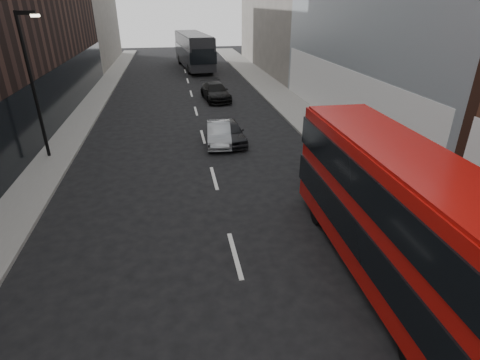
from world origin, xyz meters
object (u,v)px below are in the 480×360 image
grey_bus (194,50)px  car_c (215,92)px  red_bus (395,211)px  street_lamp (33,78)px  car_b (219,133)px  car_a (229,132)px

grey_bus → car_c: grey_bus is taller
car_c → red_bus: bearing=-89.7°
red_bus → street_lamp: bearing=138.0°
red_bus → grey_bus: size_ratio=0.79×
grey_bus → car_c: size_ratio=2.66×
car_b → street_lamp: bearing=-170.4°
car_b → car_c: (1.06, 10.66, 0.07)m
red_bus → car_c: bearing=97.2°
grey_bus → car_b: grey_bus is taller
car_c → grey_bus: bearing=86.7°
car_a → grey_bus: bearing=86.0°
car_b → red_bus: bearing=-69.1°
car_a → red_bus: bearing=-81.7°
red_bus → car_b: size_ratio=2.67×
car_c → car_b: bearing=-101.2°
car_b → grey_bus: bearing=94.6°
street_lamp → grey_bus: bearing=71.2°
street_lamp → car_a: (9.66, 0.75, -3.52)m
street_lamp → red_bus: street_lamp is taller
red_bus → grey_bus: (-3.01, 39.63, -0.08)m
street_lamp → car_b: bearing=4.1°
red_bus → car_b: 12.98m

